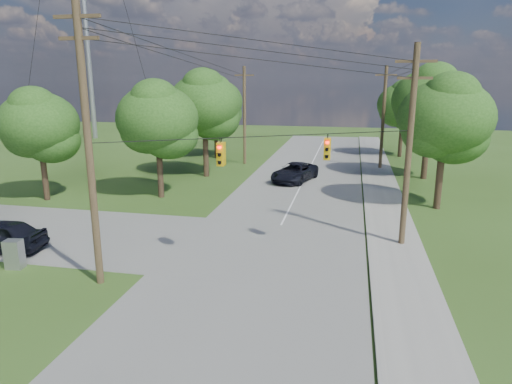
% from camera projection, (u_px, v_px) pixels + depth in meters
% --- Properties ---
extents(ground, '(140.00, 140.00, 0.00)m').
position_uv_depth(ground, '(196.00, 296.00, 18.90)').
color(ground, '#324E1A').
rests_on(ground, ground).
extents(main_road, '(10.00, 100.00, 0.03)m').
position_uv_depth(main_road, '(266.00, 255.00, 23.24)').
color(main_road, gray).
rests_on(main_road, ground).
extents(sidewalk_east, '(2.60, 100.00, 0.12)m').
position_uv_depth(sidewalk_east, '(403.00, 265.00, 21.89)').
color(sidewalk_east, '#A3A198').
rests_on(sidewalk_east, ground).
extents(pole_sw, '(2.00, 0.32, 12.00)m').
position_uv_depth(pole_sw, '(88.00, 142.00, 18.69)').
color(pole_sw, brown).
rests_on(pole_sw, ground).
extents(pole_ne, '(2.00, 0.32, 10.50)m').
position_uv_depth(pole_ne, '(409.00, 145.00, 23.39)').
color(pole_ne, brown).
rests_on(pole_ne, ground).
extents(pole_north_e, '(2.00, 0.32, 10.00)m').
position_uv_depth(pole_north_e, '(383.00, 117.00, 44.36)').
color(pole_north_e, brown).
rests_on(pole_north_e, ground).
extents(pole_north_w, '(2.00, 0.32, 10.00)m').
position_uv_depth(pole_north_w, '(244.00, 115.00, 47.14)').
color(pole_north_w, brown).
rests_on(pole_north_w, ground).
extents(power_lines, '(13.93, 29.62, 4.93)m').
position_uv_depth(power_lines, '(279.00, 72.00, 27.34)').
color(power_lines, black).
rests_on(power_lines, ground).
extents(traffic_signals, '(4.91, 3.27, 1.05)m').
position_uv_depth(traffic_signals, '(276.00, 151.00, 21.26)').
color(traffic_signals, '#CBA20B').
rests_on(traffic_signals, ground).
extents(tree_w_near, '(6.00, 6.00, 8.40)m').
position_uv_depth(tree_w_near, '(157.00, 119.00, 33.30)').
color(tree_w_near, '#402F20').
rests_on(tree_w_near, ground).
extents(tree_w_mid, '(6.40, 6.40, 9.22)m').
position_uv_depth(tree_w_mid, '(204.00, 104.00, 40.54)').
color(tree_w_mid, '#402F20').
rests_on(tree_w_mid, ground).
extents(tree_w_far, '(6.00, 6.00, 8.73)m').
position_uv_depth(tree_w_far, '(216.00, 102.00, 50.51)').
color(tree_w_far, '#402F20').
rests_on(tree_w_far, ground).
extents(tree_e_near, '(6.20, 6.20, 8.81)m').
position_uv_depth(tree_e_near, '(445.00, 118.00, 30.18)').
color(tree_e_near, '#402F20').
rests_on(tree_e_near, ground).
extents(tree_e_mid, '(6.60, 6.60, 9.64)m').
position_uv_depth(tree_e_mid, '(430.00, 101.00, 39.42)').
color(tree_e_mid, '#402F20').
rests_on(tree_e_mid, ground).
extents(tree_e_far, '(5.80, 5.80, 8.32)m').
position_uv_depth(tree_e_far, '(403.00, 105.00, 51.25)').
color(tree_e_far, '#402F20').
rests_on(tree_e_far, ground).
extents(tree_cross_n, '(5.60, 5.60, 7.91)m').
position_uv_depth(tree_cross_n, '(39.00, 124.00, 32.60)').
color(tree_cross_n, '#402F20').
rests_on(tree_cross_n, ground).
extents(car_main_north, '(4.07, 6.17, 1.58)m').
position_uv_depth(car_main_north, '(295.00, 172.00, 39.84)').
color(car_main_north, black).
rests_on(car_main_north, main_road).
extents(control_cabinet, '(0.84, 0.65, 1.40)m').
position_uv_depth(control_cabinet, '(14.00, 254.00, 21.55)').
color(control_cabinet, gray).
rests_on(control_cabinet, ground).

